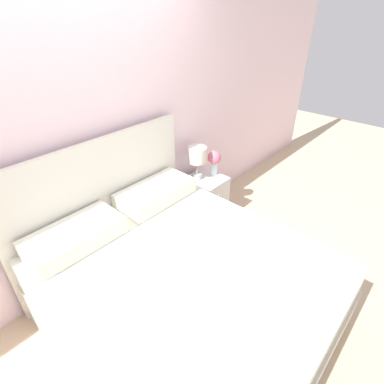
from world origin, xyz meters
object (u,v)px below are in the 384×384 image
(bed, at_px, (179,286))
(table_lamp, at_px, (197,157))
(nightstand, at_px, (204,199))
(flower_vase, at_px, (214,160))

(bed, relative_size, table_lamp, 5.31)
(nightstand, distance_m, flower_vase, 0.48)
(nightstand, height_order, table_lamp, table_lamp)
(table_lamp, distance_m, flower_vase, 0.23)
(table_lamp, xyz_separation_m, flower_vase, (0.20, -0.08, -0.08))
(table_lamp, relative_size, flower_vase, 1.30)
(bed, height_order, table_lamp, bed)
(bed, bearing_deg, table_lamp, 35.40)
(bed, relative_size, flower_vase, 6.89)
(nightstand, relative_size, flower_vase, 1.83)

